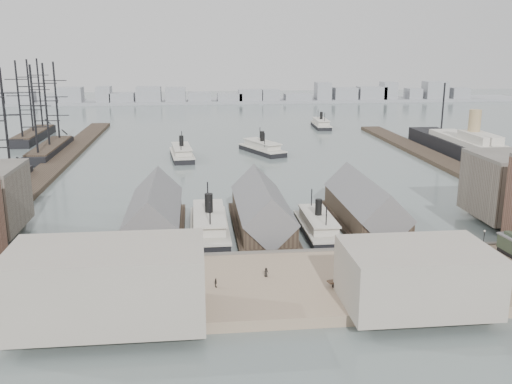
{
  "coord_description": "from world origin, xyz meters",
  "views": [
    {
      "loc": [
        -15.91,
        -116.37,
        44.13
      ],
      "look_at": [
        0.0,
        30.0,
        6.0
      ],
      "focal_mm": 40.0,
      "sensor_mm": 36.0,
      "label": 1
    }
  ],
  "objects": [
    {
      "name": "ferry_open_near",
      "position": [
        -21.19,
        109.66,
        2.28
      ],
      "size": [
        10.85,
        27.95,
        9.74
      ],
      "rotation": [
        0.0,
        0.0,
        0.1
      ],
      "color": "black",
      "rests_on": "ground"
    },
    {
      "name": "far_shore",
      "position": [
        -2.07,
        334.14,
        3.91
      ],
      "size": [
        500.0,
        40.0,
        15.72
      ],
      "color": "gray",
      "rests_on": "ground"
    },
    {
      "name": "horse_cart_center",
      "position": [
        -19.98,
        -19.88,
        2.8
      ],
      "size": [
        4.96,
        2.17,
        1.56
      ],
      "rotation": [
        0.0,
        0.0,
        1.79
      ],
      "color": "black",
      "rests_on": "quay"
    },
    {
      "name": "street_bldg_west",
      "position": [
        -30.0,
        -32.0,
        8.0
      ],
      "size": [
        30.0,
        16.0,
        12.0
      ],
      "primitive_type": "cube",
      "color": "gray",
      "rests_on": "quay"
    },
    {
      "name": "west_wharf",
      "position": [
        -68.0,
        100.0,
        0.8
      ],
      "size": [
        10.0,
        220.0,
        1.6
      ],
      "primitive_type": "cube",
      "color": "#2D231C",
      "rests_on": "ground"
    },
    {
      "name": "pedestrian_4",
      "position": [
        -3.3,
        -17.81,
        2.89
      ],
      "size": [
        0.99,
        0.78,
        1.77
      ],
      "primitive_type": "imported",
      "rotation": [
        0.0,
        0.0,
        0.28
      ],
      "color": "black",
      "rests_on": "quay"
    },
    {
      "name": "ferry_shed_east",
      "position": [
        26.0,
        16.88,
        4.64
      ],
      "size": [
        14.0,
        42.0,
        12.6
      ],
      "color": "#2D231C",
      "rests_on": "ground"
    },
    {
      "name": "horse_cart_left",
      "position": [
        -44.1,
        -13.65,
        2.77
      ],
      "size": [
        4.52,
        3.68,
        1.46
      ],
      "rotation": [
        0.0,
        0.0,
        0.97
      ],
      "color": "black",
      "rests_on": "quay"
    },
    {
      "name": "horse_cart_right",
      "position": [
        10.4,
        -24.16,
        2.85
      ],
      "size": [
        4.87,
        2.62,
        1.71
      ],
      "rotation": [
        0.0,
        0.0,
        1.8
      ],
      "color": "black",
      "rests_on": "quay"
    },
    {
      "name": "ferry_open_far",
      "position": [
        53.14,
        189.06,
        2.14
      ],
      "size": [
        8.77,
        25.91,
        9.14
      ],
      "rotation": [
        0.0,
        0.0,
        -0.04
      ],
      "color": "black",
      "rests_on": "ground"
    },
    {
      "name": "pedestrian_0",
      "position": [
        -49.52,
        -12.7,
        2.78
      ],
      "size": [
        0.52,
        0.64,
        1.57
      ],
      "primitive_type": "imported",
      "rotation": [
        0.0,
        0.0,
        1.77
      ],
      "color": "black",
      "rests_on": "quay"
    },
    {
      "name": "lamp_post_near_e",
      "position": [
        15.0,
        -7.0,
        4.71
      ],
      "size": [
        0.44,
        0.44,
        3.92
      ],
      "color": "black",
      "rests_on": "quay"
    },
    {
      "name": "pedestrian_7",
      "position": [
        32.6,
        -22.65,
        2.92
      ],
      "size": [
        0.77,
        1.23,
        1.83
      ],
      "primitive_type": "imported",
      "rotation": [
        0.0,
        0.0,
        1.5
      ],
      "color": "black",
      "rests_on": "quay"
    },
    {
      "name": "street_bldg_center",
      "position": [
        20.0,
        -32.0,
        7.0
      ],
      "size": [
        24.0,
        16.0,
        10.0
      ],
      "primitive_type": "cube",
      "color": "gray",
      "rests_on": "quay"
    },
    {
      "name": "ocean_steamer",
      "position": [
        92.0,
        92.92,
        4.28
      ],
      "size": [
        13.62,
        99.5,
        19.9
      ],
      "color": "black",
      "rests_on": "ground"
    },
    {
      "name": "ferry_docked_east",
      "position": [
        13.0,
        11.66,
        2.12
      ],
      "size": [
        7.61,
        25.36,
        9.06
      ],
      "color": "black",
      "rests_on": "ground"
    },
    {
      "name": "sailing_ship_far",
      "position": [
        -92.48,
        164.02,
        2.72
      ],
      "size": [
        9.15,
        50.85,
        37.63
      ],
      "color": "black",
      "rests_on": "ground"
    },
    {
      "name": "lamp_post_far_e",
      "position": [
        45.0,
        -7.0,
        4.71
      ],
      "size": [
        0.44,
        0.44,
        3.92
      ],
      "color": "black",
      "rests_on": "quay"
    },
    {
      "name": "east_wharf",
      "position": [
        78.0,
        90.0,
        0.8
      ],
      "size": [
        10.0,
        180.0,
        1.6
      ],
      "primitive_type": "cube",
      "color": "#2D231C",
      "rests_on": "ground"
    },
    {
      "name": "sailing_ship_mid",
      "position": [
        -75.55,
        123.83,
        2.66
      ],
      "size": [
        9.03,
        52.17,
        37.12
      ],
      "color": "black",
      "rests_on": "ground"
    },
    {
      "name": "lamp_post_near_w",
      "position": [
        -15.0,
        -7.0,
        4.71
      ],
      "size": [
        0.44,
        0.44,
        3.92
      ],
      "color": "black",
      "rests_on": "quay"
    },
    {
      "name": "pedestrian_2",
      "position": [
        -20.99,
        -11.58,
        2.91
      ],
      "size": [
        1.32,
        1.31,
        1.83
      ],
      "primitive_type": "imported",
      "rotation": [
        0.0,
        0.0,
        5.5
      ],
      "color": "black",
      "rests_on": "quay"
    },
    {
      "name": "quay",
      "position": [
        0.0,
        -20.0,
        1.0
      ],
      "size": [
        180.0,
        30.0,
        2.0
      ],
      "primitive_type": "cube",
      "color": "#89735C",
      "rests_on": "ground"
    },
    {
      "name": "ferry_shed_center",
      "position": [
        0.0,
        16.88,
        4.64
      ],
      "size": [
        14.0,
        42.0,
        12.6
      ],
      "color": "#2D231C",
      "rests_on": "ground"
    },
    {
      "name": "lamp_post_far_w",
      "position": [
        -45.0,
        -7.0,
        4.71
      ],
      "size": [
        0.44,
        0.44,
        3.92
      ],
      "color": "black",
      "rests_on": "quay"
    },
    {
      "name": "ferry_shed_west",
      "position": [
        -26.0,
        16.88,
        4.64
      ],
      "size": [
        14.0,
        42.0,
        12.6
      ],
      "color": "#2D231C",
      "rests_on": "ground"
    },
    {
      "name": "ground",
      "position": [
        0.0,
        0.0,
        0.0
      ],
      "size": [
        900.0,
        900.0,
        0.0
      ],
      "primitive_type": "plane",
      "color": "#556261",
      "rests_on": "ground"
    },
    {
      "name": "ferry_docked_west",
      "position": [
        -13.0,
        14.04,
        2.5
      ],
      "size": [
        8.95,
        29.82,
        10.65
      ],
      "color": "black",
      "rests_on": "ground"
    },
    {
      "name": "pedestrian_6",
      "position": [
        18.56,
        -13.97,
        2.87
      ],
      "size": [
        0.95,
        0.81,
        1.73
      ],
      "primitive_type": "imported",
      "rotation": [
        0.0,
        0.0,
        0.19
      ],
      "color": "black",
      "rests_on": "quay"
    },
    {
      "name": "pedestrian_1",
      "position": [
        -33.85,
        -17.17,
        2.88
      ],
      "size": [
        1.09,
        1.05,
        1.76
      ],
      "primitive_type": "imported",
      "rotation": [
        0.0,
        0.0,
        2.5
      ],
      "color": "black",
      "rests_on": "quay"
    },
    {
      "name": "ferry_open_mid",
      "position": [
        12.14,
        117.93,
        2.28
      ],
      "size": [
        18.29,
        28.28,
        9.74
      ],
      "rotation": [
        0.0,
        0.0,
        0.41
      ],
      "color": "black",
      "rests_on": "ground"
    },
    {
      "name": "seawall",
      "position": [
        0.0,
        -5.2,
        1.15
      ],
      "size": [
        180.0,
        1.2,
        2.3
      ],
      "primitive_type": "cube",
      "color": "#59544C",
      "rests_on": "ground"
    },
    {
      "name": "pedestrian_5",
      "position": [
        14.19,
        -22.84,
        2.79
      ],
      "size": [
        0.68,
        0.59,
        1.59
      ],
      "primitive_type": "imported",
      "rotation": [
        0.0,
        0.0,
        3.47
      ],
      "color": "black",
      "rests_on": "quay"
    },
    {
      "name": "pedestrian_3",
      "position": [
        -12.85,
        -21.63,
        2.86
      ],
      "size": [
        0.61,
        1.07,
        1.72
      ],
      "primitive_type": "imported",
      "rotation": [
        0.0,
        0.0,
        1.77
      ],
      "color": "black",
      "rests_on": "quay"
    }
  ]
}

